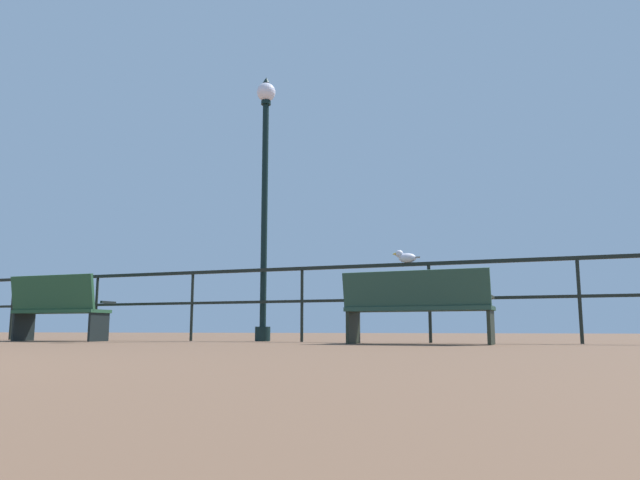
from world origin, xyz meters
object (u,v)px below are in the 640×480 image
object	(u,v)px
bench_near_left	(57,306)
seagull_on_rail	(406,257)
lamppost_center	(265,181)
bench_near_right	(417,304)

from	to	relation	value
bench_near_left	seagull_on_rail	world-z (taller)	seagull_on_rail
bench_near_left	lamppost_center	xyz separation A→B (m)	(2.96, 1.11, 1.97)
bench_near_right	lamppost_center	bearing A→B (deg)	156.93
lamppost_center	seagull_on_rail	world-z (taller)	lamppost_center
bench_near_right	lamppost_center	distance (m)	3.47
bench_near_left	seagull_on_rail	bearing A→B (deg)	9.73
bench_near_left	lamppost_center	world-z (taller)	lamppost_center
bench_near_left	seagull_on_rail	size ratio (longest dim) A/B	4.01
bench_near_right	lamppost_center	size ratio (longest dim) A/B	0.42
lamppost_center	bench_near_left	bearing A→B (deg)	-159.49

